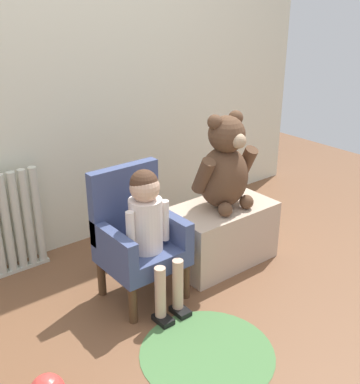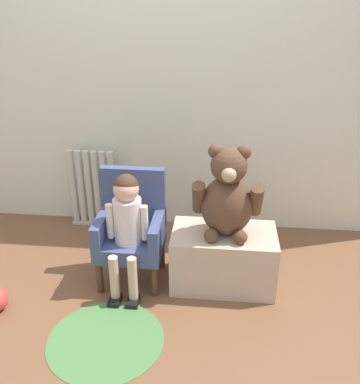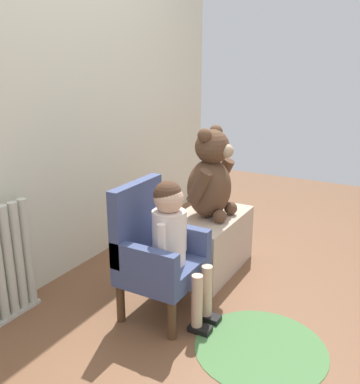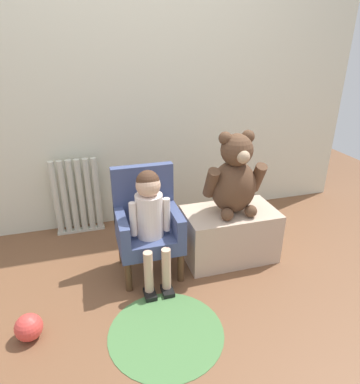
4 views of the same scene
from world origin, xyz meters
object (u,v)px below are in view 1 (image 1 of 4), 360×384
at_px(child_figure, 148,220).
at_px(low_bench, 220,234).
at_px(radiator, 12,224).
at_px(floor_rug, 207,353).
at_px(large_teddy_bear, 225,167).
at_px(child_armchair, 137,236).

height_order(child_figure, low_bench, child_figure).
bearing_deg(radiator, low_bench, -33.02).
height_order(radiator, child_figure, child_figure).
relative_size(radiator, floor_rug, 0.99).
bearing_deg(low_bench, radiator, 146.98).
relative_size(radiator, low_bench, 0.97).
height_order(child_figure, large_teddy_bear, large_teddy_bear).
bearing_deg(child_armchair, low_bench, -2.99).
bearing_deg(low_bench, large_teddy_bear, -46.76).
height_order(radiator, child_armchair, child_armchair).
bearing_deg(child_armchair, floor_rug, -93.01).
height_order(radiator, low_bench, radiator).
distance_m(radiator, child_figure, 0.88).
xyz_separation_m(radiator, large_teddy_bear, (1.02, -0.67, 0.30)).
distance_m(child_figure, floor_rug, 0.69).
bearing_deg(child_figure, floor_rug, -93.69).
bearing_deg(radiator, large_teddy_bear, -33.13).
bearing_deg(radiator, floor_rug, -71.78).
xyz_separation_m(child_figure, large_teddy_bear, (0.58, 0.07, 0.13)).
distance_m(child_armchair, large_teddy_bear, 0.64).
bearing_deg(low_bench, floor_rug, -136.79).
bearing_deg(large_teddy_bear, floor_rug, -137.46).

